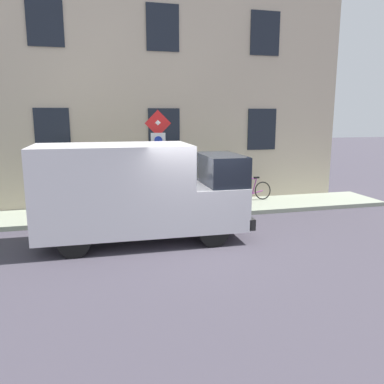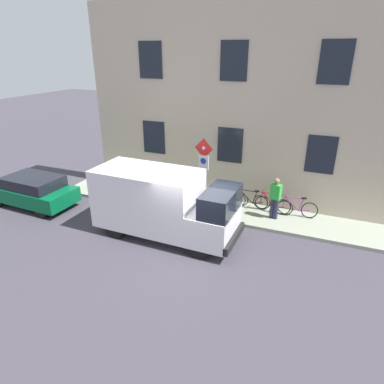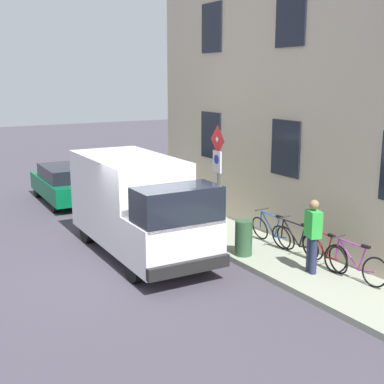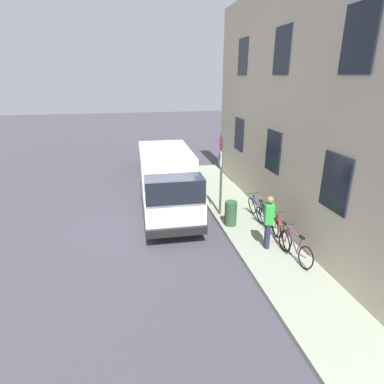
{
  "view_description": "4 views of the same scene",
  "coord_description": "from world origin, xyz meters",
  "px_view_note": "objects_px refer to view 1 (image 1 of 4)",
  "views": [
    {
      "loc": [
        -9.27,
        2.48,
        3.22
      ],
      "look_at": [
        1.42,
        -0.28,
        1.02
      ],
      "focal_mm": 36.44,
      "sensor_mm": 36.0,
      "label": 1
    },
    {
      "loc": [
        -9.25,
        -3.77,
        6.44
      ],
      "look_at": [
        1.83,
        0.78,
        1.32
      ],
      "focal_mm": 31.15,
      "sensor_mm": 36.0,
      "label": 2
    },
    {
      "loc": [
        -4.98,
        -10.53,
        4.55
      ],
      "look_at": [
        2.13,
        1.39,
        1.46
      ],
      "focal_mm": 48.53,
      "sensor_mm": 36.0,
      "label": 3
    },
    {
      "loc": [
        -0.96,
        -10.52,
        5.27
      ],
      "look_at": [
        1.42,
        1.12,
        0.92
      ],
      "focal_mm": 29.74,
      "sensor_mm": 36.0,
      "label": 4
    }
  ],
  "objects_px": {
    "bicycle_purple": "(250,190)",
    "bicycle_blue": "(174,194)",
    "bicycle_black": "(200,193)",
    "delivery_van": "(138,190)",
    "pedestrian": "(235,178)",
    "sign_post_stacked": "(158,148)",
    "bicycle_red": "(225,192)",
    "litter_bin": "(189,198)"
  },
  "relations": [
    {
      "from": "sign_post_stacked",
      "to": "pedestrian",
      "type": "height_order",
      "value": "sign_post_stacked"
    },
    {
      "from": "bicycle_purple",
      "to": "pedestrian",
      "type": "xyz_separation_m",
      "value": [
        -0.53,
        0.8,
        0.56
      ]
    },
    {
      "from": "bicycle_blue",
      "to": "pedestrian",
      "type": "xyz_separation_m",
      "value": [
        -0.53,
        -2.04,
        0.56
      ]
    },
    {
      "from": "litter_bin",
      "to": "bicycle_blue",
      "type": "bearing_deg",
      "value": 13.35
    },
    {
      "from": "delivery_van",
      "to": "bicycle_blue",
      "type": "relative_size",
      "value": 3.14
    },
    {
      "from": "pedestrian",
      "to": "bicycle_blue",
      "type": "bearing_deg",
      "value": 92.56
    },
    {
      "from": "pedestrian",
      "to": "litter_bin",
      "type": "distance_m",
      "value": 1.94
    },
    {
      "from": "delivery_van",
      "to": "sign_post_stacked",
      "type": "bearing_deg",
      "value": 66.85
    },
    {
      "from": "bicycle_purple",
      "to": "bicycle_black",
      "type": "bearing_deg",
      "value": -5.0
    },
    {
      "from": "bicycle_red",
      "to": "pedestrian",
      "type": "bearing_deg",
      "value": 113.23
    },
    {
      "from": "delivery_van",
      "to": "pedestrian",
      "type": "relative_size",
      "value": 3.12
    },
    {
      "from": "sign_post_stacked",
      "to": "bicycle_purple",
      "type": "distance_m",
      "value": 4.16
    },
    {
      "from": "delivery_van",
      "to": "bicycle_black",
      "type": "height_order",
      "value": "delivery_van"
    },
    {
      "from": "bicycle_black",
      "to": "pedestrian",
      "type": "distance_m",
      "value": 1.34
    },
    {
      "from": "bicycle_red",
      "to": "pedestrian",
      "type": "height_order",
      "value": "pedestrian"
    },
    {
      "from": "pedestrian",
      "to": "delivery_van",
      "type": "bearing_deg",
      "value": 143.33
    },
    {
      "from": "bicycle_purple",
      "to": "bicycle_red",
      "type": "height_order",
      "value": "same"
    },
    {
      "from": "bicycle_blue",
      "to": "pedestrian",
      "type": "bearing_deg",
      "value": 164.37
    },
    {
      "from": "delivery_van",
      "to": "bicycle_purple",
      "type": "relative_size",
      "value": 3.13
    },
    {
      "from": "litter_bin",
      "to": "sign_post_stacked",
      "type": "bearing_deg",
      "value": 97.81
    },
    {
      "from": "bicycle_black",
      "to": "pedestrian",
      "type": "height_order",
      "value": "pedestrian"
    },
    {
      "from": "delivery_van",
      "to": "bicycle_red",
      "type": "distance_m",
      "value": 4.8
    },
    {
      "from": "bicycle_black",
      "to": "bicycle_blue",
      "type": "xyz_separation_m",
      "value": [
        0.0,
        0.95,
        0.0
      ]
    },
    {
      "from": "bicycle_purple",
      "to": "bicycle_blue",
      "type": "relative_size",
      "value": 1.0
    },
    {
      "from": "bicycle_black",
      "to": "delivery_van",
      "type": "bearing_deg",
      "value": 45.83
    },
    {
      "from": "delivery_van",
      "to": "bicycle_red",
      "type": "xyz_separation_m",
      "value": [
        3.2,
        -3.49,
        -0.82
      ]
    },
    {
      "from": "sign_post_stacked",
      "to": "bicycle_purple",
      "type": "xyz_separation_m",
      "value": [
        1.29,
        -3.57,
        -1.72
      ]
    },
    {
      "from": "bicycle_red",
      "to": "bicycle_black",
      "type": "bearing_deg",
      "value": 7.46
    },
    {
      "from": "sign_post_stacked",
      "to": "bicycle_purple",
      "type": "height_order",
      "value": "sign_post_stacked"
    },
    {
      "from": "delivery_van",
      "to": "pedestrian",
      "type": "distance_m",
      "value": 4.52
    },
    {
      "from": "bicycle_black",
      "to": "bicycle_blue",
      "type": "height_order",
      "value": "same"
    },
    {
      "from": "bicycle_purple",
      "to": "bicycle_black",
      "type": "height_order",
      "value": "same"
    },
    {
      "from": "bicycle_purple",
      "to": "bicycle_black",
      "type": "distance_m",
      "value": 1.89
    },
    {
      "from": "bicycle_red",
      "to": "pedestrian",
      "type": "distance_m",
      "value": 0.78
    },
    {
      "from": "bicycle_purple",
      "to": "bicycle_blue",
      "type": "distance_m",
      "value": 2.84
    },
    {
      "from": "sign_post_stacked",
      "to": "bicycle_red",
      "type": "distance_m",
      "value": 3.39
    },
    {
      "from": "delivery_van",
      "to": "pedestrian",
      "type": "xyz_separation_m",
      "value": [
        2.68,
        -3.64,
        -0.26
      ]
    },
    {
      "from": "delivery_van",
      "to": "bicycle_blue",
      "type": "bearing_deg",
      "value": 64.84
    },
    {
      "from": "bicycle_purple",
      "to": "bicycle_blue",
      "type": "xyz_separation_m",
      "value": [
        0.0,
        2.84,
        0.0
      ]
    },
    {
      "from": "bicycle_blue",
      "to": "delivery_van",
      "type": "bearing_deg",
      "value": 62.36
    },
    {
      "from": "bicycle_purple",
      "to": "pedestrian",
      "type": "distance_m",
      "value": 1.11
    },
    {
      "from": "sign_post_stacked",
      "to": "bicycle_red",
      "type": "xyz_separation_m",
      "value": [
        1.29,
        -2.62,
        -1.72
      ]
    }
  ]
}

